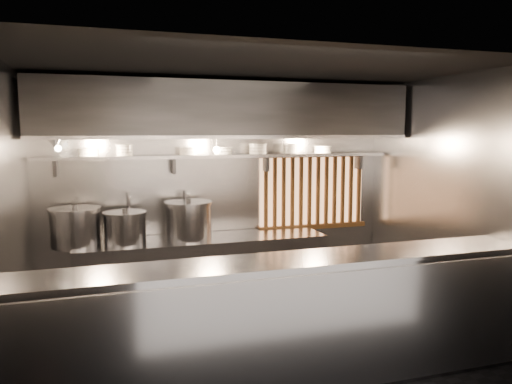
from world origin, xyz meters
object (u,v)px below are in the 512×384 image
heat_lamp (55,143)px  stock_pot_right (189,220)px  stock_pot_mid (125,228)px  pendant_bulb (217,150)px  stock_pot_left (75,227)px

heat_lamp → stock_pot_right: heat_lamp is taller
heat_lamp → stock_pot_right: 1.73m
stock_pot_mid → stock_pot_right: 0.74m
pendant_bulb → stock_pot_mid: bearing=-174.4°
heat_lamp → stock_pot_mid: 1.22m
stock_pot_mid → stock_pot_right: size_ratio=0.77×
pendant_bulb → stock_pot_right: size_ratio=0.26×
stock_pot_left → stock_pot_mid: (0.54, -0.05, -0.03)m
pendant_bulb → stock_pot_mid: size_ratio=0.34×
heat_lamp → pendant_bulb: 1.83m
heat_lamp → stock_pot_mid: heat_lamp is taller
stock_pot_left → stock_pot_mid: 0.54m
stock_pot_left → pendant_bulb: bearing=2.0°
stock_pot_mid → heat_lamp: bearing=-160.7°
stock_pot_left → stock_pot_right: bearing=-1.1°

